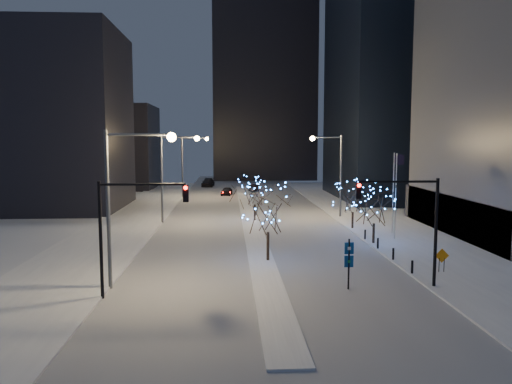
{
  "coord_description": "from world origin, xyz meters",
  "views": [
    {
      "loc": [
        -2.48,
        -29.2,
        9.37
      ],
      "look_at": [
        -0.19,
        12.56,
        5.0
      ],
      "focal_mm": 35.0,
      "sensor_mm": 36.0,
      "label": 1
    }
  ],
  "objects": [
    {
      "name": "traffic_signal_east",
      "position": [
        8.94,
        1.0,
        4.76
      ],
      "size": [
        5.26,
        0.43,
        7.0
      ],
      "color": "black",
      "rests_on": "ground"
    },
    {
      "name": "holiday_tree_median_far",
      "position": [
        0.5,
        27.73,
        3.45
      ],
      "size": [
        4.56,
        4.56,
        5.09
      ],
      "color": "black",
      "rests_on": "median"
    },
    {
      "name": "bollards",
      "position": [
        10.2,
        10.0,
        0.6
      ],
      "size": [
        0.16,
        12.16,
        0.9
      ],
      "color": "black",
      "rests_on": "east_sidewalk"
    },
    {
      "name": "holiday_tree_median_near",
      "position": [
        0.5,
        8.4,
        4.07
      ],
      "size": [
        5.65,
        5.65,
        6.02
      ],
      "color": "black",
      "rests_on": "median"
    },
    {
      "name": "street_lamp_w_far",
      "position": [
        -8.94,
        52.0,
        6.5
      ],
      "size": [
        4.4,
        0.56,
        10.0
      ],
      "color": "#595E66",
      "rests_on": "ground"
    },
    {
      "name": "traffic_signal_west",
      "position": [
        -8.44,
        -0.0,
        4.76
      ],
      "size": [
        5.26,
        0.43,
        7.0
      ],
      "color": "black",
      "rests_on": "ground"
    },
    {
      "name": "car_far",
      "position": [
        -6.67,
        71.53,
        0.8
      ],
      "size": [
        2.67,
        5.69,
        1.61
      ],
      "primitive_type": "imported",
      "rotation": [
        0.0,
        0.0,
        -0.08
      ],
      "color": "black",
      "rests_on": "ground"
    },
    {
      "name": "east_sidewalk",
      "position": [
        15.0,
        20.0,
        0.07
      ],
      "size": [
        10.0,
        90.0,
        0.15
      ],
      "primitive_type": "cube",
      "color": "white",
      "rests_on": "ground"
    },
    {
      "name": "wayfinding_sign",
      "position": [
        5.0,
        1.0,
        1.99
      ],
      "size": [
        0.58,
        0.11,
        3.24
      ],
      "rotation": [
        0.0,
        0.0,
        0.05
      ],
      "color": "black",
      "rests_on": "ground"
    },
    {
      "name": "street_lamp_w_near",
      "position": [
        -8.94,
        2.0,
        6.5
      ],
      "size": [
        4.4,
        0.56,
        10.0
      ],
      "color": "#595E66",
      "rests_on": "ground"
    },
    {
      "name": "horizon_block",
      "position": [
        6.0,
        92.0,
        21.0
      ],
      "size": [
        24.0,
        14.0,
        42.0
      ],
      "primitive_type": "cube",
      "color": "black",
      "rests_on": "ground"
    },
    {
      "name": "car_mid",
      "position": [
        2.08,
        61.24,
        0.68
      ],
      "size": [
        2.02,
        4.27,
        1.35
      ],
      "primitive_type": "imported",
      "rotation": [
        0.0,
        0.0,
        3.29
      ],
      "color": "black",
      "rests_on": "ground"
    },
    {
      "name": "west_sidewalk",
      "position": [
        -14.0,
        20.0,
        0.07
      ],
      "size": [
        8.0,
        90.0,
        0.15
      ],
      "primitive_type": "cube",
      "color": "white",
      "rests_on": "ground"
    },
    {
      "name": "car_near",
      "position": [
        -2.86,
        55.26,
        0.69
      ],
      "size": [
        2.21,
        4.23,
        1.37
      ],
      "primitive_type": "imported",
      "rotation": [
        0.0,
        0.0,
        -0.15
      ],
      "color": "black",
      "rests_on": "ground"
    },
    {
      "name": "ground",
      "position": [
        0.0,
        0.0,
        0.0
      ],
      "size": [
        160.0,
        160.0,
        0.0
      ],
      "primitive_type": "plane",
      "color": "white",
      "rests_on": "ground"
    },
    {
      "name": "filler_west_far",
      "position": [
        -26.0,
        70.0,
        8.0
      ],
      "size": [
        18.0,
        16.0,
        16.0
      ],
      "primitive_type": "cube",
      "color": "black",
      "rests_on": "ground"
    },
    {
      "name": "median",
      "position": [
        0.0,
        30.0,
        0.07
      ],
      "size": [
        2.0,
        80.0,
        0.15
      ],
      "primitive_type": "cube",
      "color": "white",
      "rests_on": "ground"
    },
    {
      "name": "street_lamp_w_mid",
      "position": [
        -8.94,
        27.0,
        6.5
      ],
      "size": [
        4.4,
        0.56,
        10.0
      ],
      "color": "#595E66",
      "rests_on": "ground"
    },
    {
      "name": "filler_west_near",
      "position": [
        -28.0,
        40.0,
        12.0
      ],
      "size": [
        22.0,
        18.0,
        24.0
      ],
      "primitive_type": "cube",
      "color": "black",
      "rests_on": "ground"
    },
    {
      "name": "road",
      "position": [
        0.0,
        35.0,
        0.01
      ],
      "size": [
        20.0,
        130.0,
        0.02
      ],
      "primitive_type": "cube",
      "color": "#9FA4AD",
      "rests_on": "ground"
    },
    {
      "name": "street_lamp_east",
      "position": [
        10.08,
        30.0,
        6.45
      ],
      "size": [
        3.9,
        0.56,
        10.0
      ],
      "color": "#595E66",
      "rests_on": "ground"
    },
    {
      "name": "construction_sign",
      "position": [
        12.39,
        4.25,
        1.16
      ],
      "size": [
        1.01,
        0.05,
        1.67
      ],
      "rotation": [
        0.0,
        0.0,
        -0.01
      ],
      "color": "black",
      "rests_on": "east_sidewalk"
    },
    {
      "name": "flagpoles",
      "position": [
        13.37,
        17.25,
        4.8
      ],
      "size": [
        1.35,
        2.6,
        8.0
      ],
      "color": "silver",
      "rests_on": "east_sidewalk"
    },
    {
      "name": "holiday_tree_plaza_near",
      "position": [
        10.5,
        14.33,
        3.66
      ],
      "size": [
        5.97,
        5.97,
        5.6
      ],
      "color": "black",
      "rests_on": "east_sidewalk"
    },
    {
      "name": "holiday_tree_plaza_far",
      "position": [
        10.5,
        21.98,
        3.48
      ],
      "size": [
        5.62,
        5.62,
        5.32
      ],
      "color": "black",
      "rests_on": "east_sidewalk"
    }
  ]
}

